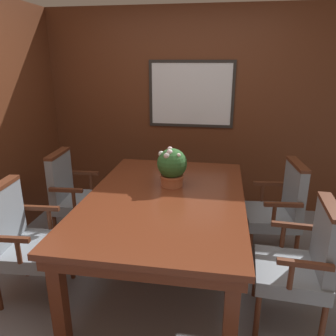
# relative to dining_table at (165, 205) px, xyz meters

# --- Properties ---
(ground_plane) EXTENTS (14.00, 14.00, 0.00)m
(ground_plane) POSITION_rel_dining_table_xyz_m (-0.01, -0.25, -0.66)
(ground_plane) COLOR gray
(wall_back) EXTENTS (7.20, 0.08, 2.45)m
(wall_back) POSITION_rel_dining_table_xyz_m (-0.01, 1.58, 0.56)
(wall_back) COLOR #5B2D19
(wall_back) RESTS_ON ground_plane
(dining_table) EXTENTS (1.32, 1.99, 0.75)m
(dining_table) POSITION_rel_dining_table_xyz_m (0.00, 0.00, 0.00)
(dining_table) COLOR maroon
(dining_table) RESTS_ON ground_plane
(chair_right_far) EXTENTS (0.53, 0.57, 0.96)m
(chair_right_far) POSITION_rel_dining_table_xyz_m (1.02, 0.46, -0.15)
(chair_right_far) COLOR #562B19
(chair_right_far) RESTS_ON ground_plane
(chair_right_near) EXTENTS (0.51, 0.56, 0.96)m
(chair_right_near) POSITION_rel_dining_table_xyz_m (1.05, -0.43, -0.15)
(chair_right_near) COLOR #562B19
(chair_right_near) RESTS_ON ground_plane
(chair_left_near) EXTENTS (0.51, 0.56, 0.96)m
(chair_left_near) POSITION_rel_dining_table_xyz_m (-1.07, -0.45, -0.15)
(chair_left_near) COLOR #562B19
(chair_left_near) RESTS_ON ground_plane
(chair_left_far) EXTENTS (0.51, 0.56, 0.96)m
(chair_left_far) POSITION_rel_dining_table_xyz_m (-1.06, 0.46, -0.15)
(chair_left_far) COLOR #562B19
(chair_left_far) RESTS_ON ground_plane
(potted_plant) EXTENTS (0.27, 0.27, 0.36)m
(potted_plant) POSITION_rel_dining_table_xyz_m (0.02, 0.25, 0.27)
(potted_plant) COLOR #B2603D
(potted_plant) RESTS_ON dining_table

